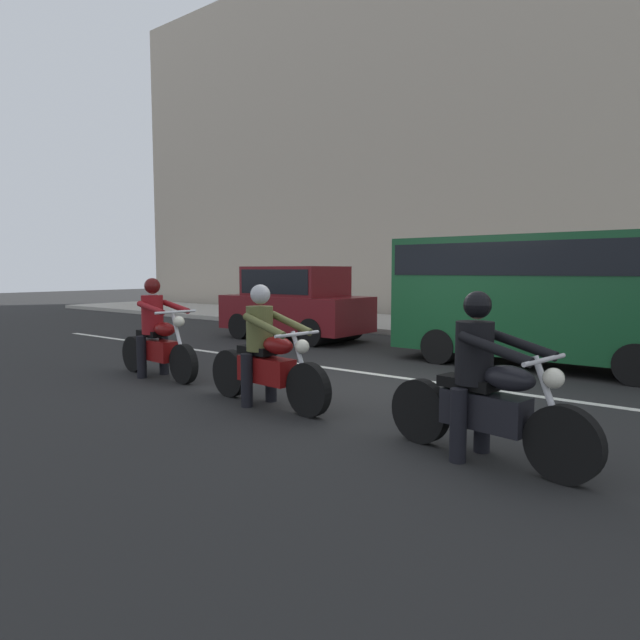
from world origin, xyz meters
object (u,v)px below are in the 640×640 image
at_px(motorcycle_with_rider_black_leather, 484,392).
at_px(parked_hatchback_maroon, 295,302).
at_px(motorcycle_with_rider_crimson, 157,337).
at_px(motorcycle_with_rider_olive, 266,357).
at_px(street_sign_post, 482,277).
at_px(parked_van_forest_green, 545,291).

bearing_deg(motorcycle_with_rider_black_leather, parked_hatchback_maroon, 141.34).
bearing_deg(motorcycle_with_rider_crimson, motorcycle_with_rider_olive, -6.18).
bearing_deg(street_sign_post, parked_hatchback_maroon, -119.33).
xyz_separation_m(parked_hatchback_maroon, street_sign_post, (2.78, 4.95, 0.58)).
distance_m(motorcycle_with_rider_olive, parked_van_forest_green, 5.49).
bearing_deg(motorcycle_with_rider_olive, motorcycle_with_rider_crimson, 173.82).
height_order(motorcycle_with_rider_black_leather, parked_hatchback_maroon, parked_hatchback_maroon).
distance_m(motorcycle_with_rider_black_leather, motorcycle_with_rider_crimson, 5.60).
relative_size(motorcycle_with_rider_olive, motorcycle_with_rider_crimson, 1.03).
relative_size(motorcycle_with_rider_olive, street_sign_post, 0.95).
bearing_deg(motorcycle_with_rider_olive, parked_hatchback_maroon, 127.28).
xyz_separation_m(motorcycle_with_rider_crimson, parked_hatchback_maroon, (-1.39, 5.03, 0.28)).
distance_m(motorcycle_with_rider_olive, street_sign_post, 10.39).
bearing_deg(motorcycle_with_rider_crimson, motorcycle_with_rider_black_leather, -5.55).
bearing_deg(motorcycle_with_rider_black_leather, parked_van_forest_green, 100.62).
xyz_separation_m(motorcycle_with_rider_black_leather, street_sign_post, (-4.19, 10.53, 0.88)).
distance_m(motorcycle_with_rider_black_leather, street_sign_post, 11.36).
height_order(parked_van_forest_green, street_sign_post, street_sign_post).
relative_size(motorcycle_with_rider_black_leather, parked_hatchback_maroon, 0.55).
relative_size(motorcycle_with_rider_crimson, parked_van_forest_green, 0.40).
distance_m(motorcycle_with_rider_black_leather, parked_hatchback_maroon, 8.93).
xyz_separation_m(motorcycle_with_rider_olive, motorcycle_with_rider_crimson, (-2.66, 0.29, 0.02)).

